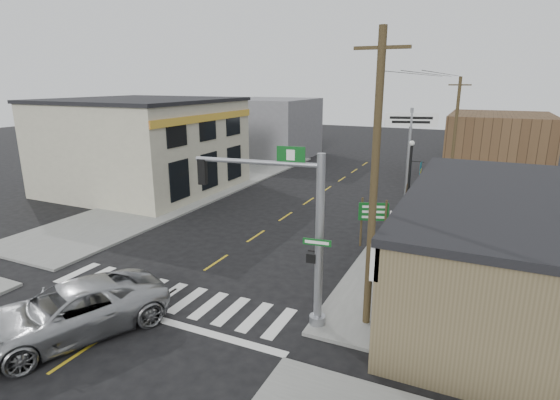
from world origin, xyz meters
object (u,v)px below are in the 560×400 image
at_px(traffic_signal_pole, 299,221).
at_px(dance_center_sign, 410,135).
at_px(guide_sign, 373,216).
at_px(utility_pole_near, 374,183).
at_px(lamp_post, 410,183).
at_px(utility_pole_far, 454,138).
at_px(fire_hydrant, 395,257).
at_px(suv, 70,311).
at_px(bare_tree, 420,194).

relative_size(traffic_signal_pole, dance_center_sign, 0.93).
xyz_separation_m(guide_sign, utility_pole_near, (1.49, -7.02, 3.33)).
distance_m(guide_sign, lamp_post, 2.99).
bearing_deg(utility_pole_far, dance_center_sign, -109.67).
bearing_deg(lamp_post, fire_hydrant, -104.83).
bearing_deg(suv, guide_sign, 82.68).
xyz_separation_m(fire_hydrant, utility_pole_far, (1.21, 13.85, 3.97)).
xyz_separation_m(fire_hydrant, lamp_post, (-0.16, 3.95, 2.67)).
relative_size(lamp_post, utility_pole_near, 0.54).
bearing_deg(lamp_post, utility_pole_near, -106.09).
relative_size(bare_tree, utility_pole_near, 0.45).
bearing_deg(bare_tree, utility_pole_far, 88.48).
bearing_deg(utility_pole_near, fire_hydrant, 89.07).
relative_size(suv, utility_pole_near, 0.64).
relative_size(fire_hydrant, dance_center_sign, 0.10).
relative_size(suv, guide_sign, 2.43).
relative_size(guide_sign, dance_center_sign, 0.39).
xyz_separation_m(suv, utility_pole_near, (8.84, 4.77, 4.27)).
relative_size(suv, lamp_post, 1.19).
relative_size(traffic_signal_pole, guide_sign, 2.40).
bearing_deg(suv, utility_pole_near, 52.97).
bearing_deg(utility_pole_far, fire_hydrant, -91.98).
distance_m(fire_hydrant, utility_pole_far, 14.46).
relative_size(suv, fire_hydrant, 9.28).
bearing_deg(lamp_post, utility_pole_far, 64.86).
bearing_deg(lamp_post, suv, -138.74).
distance_m(guide_sign, utility_pole_near, 7.92).
relative_size(dance_center_sign, bare_tree, 1.50).
xyz_separation_m(guide_sign, fire_hydrant, (1.47, -1.63, -1.31)).
relative_size(fire_hydrant, bare_tree, 0.15).
bearing_deg(dance_center_sign, guide_sign, -109.33).
xyz_separation_m(suv, traffic_signal_pole, (6.59, 3.94, 2.93)).
relative_size(utility_pole_near, utility_pole_far, 1.15).
relative_size(guide_sign, utility_pole_near, 0.26).
xyz_separation_m(lamp_post, bare_tree, (1.01, -4.04, 0.44)).
distance_m(suv, fire_hydrant, 13.46).
height_order(fire_hydrant, dance_center_sign, dance_center_sign).
relative_size(fire_hydrant, lamp_post, 0.13).
relative_size(suv, traffic_signal_pole, 1.01).
distance_m(dance_center_sign, utility_pole_far, 5.83).
height_order(utility_pole_near, utility_pole_far, utility_pole_near).
distance_m(traffic_signal_pole, bare_tree, 6.86).
distance_m(guide_sign, dance_center_sign, 7.64).
bearing_deg(utility_pole_near, dance_center_sign, 93.14).
distance_m(traffic_signal_pole, lamp_post, 10.41).
bearing_deg(bare_tree, suv, -133.82).
relative_size(traffic_signal_pole, utility_pole_far, 0.73).
relative_size(suv, bare_tree, 1.41).
xyz_separation_m(suv, guide_sign, (7.35, 11.80, 0.94)).
height_order(guide_sign, lamp_post, lamp_post).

